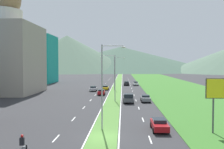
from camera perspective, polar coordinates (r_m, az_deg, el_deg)
The scene contains 49 objects.
ground_plane at distance 28.49m, azimuth -2.02°, elevation -14.10°, with size 600.00×600.00×0.00m, color #2D2D30.
grass_median at distance 87.64m, azimuth 1.09°, elevation -2.93°, with size 3.20×240.00×0.06m, color #518438.
grass_verge_right at distance 89.53m, azimuth 14.40°, elevation -2.89°, with size 24.00×240.00×0.06m, color #387028.
lane_dash_left_2 at distance 28.71m, azimuth -12.64°, elevation -14.02°, with size 0.16×2.80×0.01m, color silver.
lane_dash_left_3 at distance 37.84m, azimuth -8.76°, elevation -9.99°, with size 0.16×2.80×0.01m, color silver.
lane_dash_left_4 at distance 47.18m, azimuth -6.44°, elevation -7.51°, with size 0.16×2.80×0.01m, color silver.
lane_dash_left_5 at distance 56.64m, azimuth -4.91°, elevation -5.86°, with size 0.16×2.80×0.01m, color silver.
lane_dash_left_6 at distance 66.15m, azimuth -3.83°, elevation -4.67°, with size 0.16×2.80×0.01m, color silver.
lane_dash_left_7 at distance 75.71m, azimuth -3.02°, elevation -3.78°, with size 0.16×2.80×0.01m, color silver.
lane_dash_left_8 at distance 85.29m, azimuth -2.39°, elevation -3.09°, with size 0.16×2.80×0.01m, color silver.
lane_dash_left_9 at distance 94.89m, azimuth -1.89°, elevation -2.55°, with size 0.16×2.80×0.01m, color silver.
lane_dash_left_10 at distance 104.50m, azimuth -1.48°, elevation -2.10°, with size 0.16×2.80×0.01m, color silver.
lane_dash_left_11 at distance 114.12m, azimuth -1.14°, elevation -1.72°, with size 0.16×2.80×0.01m, color silver.
lane_dash_left_12 at distance 123.75m, azimuth -0.86°, elevation -1.41°, with size 0.16×2.80×0.01m, color silver.
lane_dash_left_13 at distance 133.39m, azimuth -0.61°, elevation -1.14°, with size 0.16×2.80×0.01m, color silver.
lane_dash_left_14 at distance 143.03m, azimuth -0.40°, elevation -0.90°, with size 0.16×2.80×0.01m, color silver.
lane_dash_left_15 at distance 152.67m, azimuth -0.22°, elevation -0.70°, with size 0.16×2.80×0.01m, color silver.
lane_dash_right_2 at distance 27.93m, azimuth 8.71°, elevation -14.45°, with size 0.16×2.80×0.01m, color silver.
lane_dash_right_3 at distance 37.25m, azimuth 7.08°, elevation -10.17°, with size 0.16×2.80×0.01m, color silver.
lane_dash_right_4 at distance 46.71m, azimuth 6.13°, elevation -7.61°, with size 0.16×2.80×0.01m, color silver.
lane_dash_right_5 at distance 56.24m, azimuth 5.50°, elevation -5.92°, with size 0.16×2.80×0.01m, color silver.
lane_dash_right_6 at distance 65.82m, azimuth 5.06°, elevation -4.71°, with size 0.16×2.80×0.01m, color silver.
lane_dash_right_7 at distance 75.42m, azimuth 4.74°, elevation -3.81°, with size 0.16×2.80×0.01m, color silver.
lane_dash_right_8 at distance 85.03m, azimuth 4.48°, elevation -3.12°, with size 0.16×2.80×0.01m, color silver.
lane_dash_right_9 at distance 94.65m, azimuth 4.28°, elevation -2.56°, with size 0.16×2.80×0.01m, color silver.
lane_dash_right_10 at distance 104.29m, azimuth 4.12°, elevation -2.11°, with size 0.16×2.80×0.01m, color silver.
lane_dash_right_11 at distance 113.93m, azimuth 3.98°, elevation -1.73°, with size 0.16×2.80×0.01m, color silver.
lane_dash_right_12 at distance 123.57m, azimuth 3.87°, elevation -1.42°, with size 0.16×2.80×0.01m, color silver.
lane_dash_right_13 at distance 133.22m, azimuth 3.77°, elevation -1.15°, with size 0.16×2.80×0.01m, color silver.
lane_dash_right_14 at distance 142.87m, azimuth 3.69°, elevation -0.91°, with size 0.16×2.80×0.01m, color silver.
lane_dash_right_15 at distance 152.52m, azimuth 3.61°, elevation -0.71°, with size 0.16×2.80×0.01m, color silver.
edge_line_median_left at distance 87.70m, azimuth -0.06°, elevation -2.94°, with size 0.16×240.00×0.01m, color silver.
edge_line_median_right at distance 87.61m, azimuth 2.23°, elevation -2.95°, with size 0.16×240.00×0.01m, color silver.
domed_building at distance 76.19m, azimuth -23.59°, elevation 5.30°, with size 18.72×18.72×31.18m.
midrise_colored at distance 114.44m, azimuth -16.97°, elevation 3.35°, with size 15.79×15.79×20.61m, color teal.
hill_far_left at distance 277.50m, azimuth -10.20°, elevation 4.70°, with size 150.08×150.08×39.53m, color #516B56.
hill_far_center at distance 323.68m, azimuth 2.02°, elevation 3.62°, with size 235.87×235.87×30.85m, color #3D5647.
street_lamp_near at distance 30.63m, azimuth -1.75°, elevation -1.59°, with size 3.00×0.31×10.48m.
street_lamp_mid at distance 54.46m, azimuth 0.31°, elevation -0.03°, with size 3.38×0.43×10.12m.
street_lamp_far at distance 78.33m, azimuth 0.79°, elevation 0.80°, with size 3.38×0.50×10.43m.
car_0 at distance 95.48m, azimuth 5.41°, elevation -2.05°, with size 2.01×4.08×1.55m.
car_1 at distance 54.50m, azimuth 7.65°, elevation -5.40°, with size 2.03×4.37×1.44m.
car_2 at distance 31.58m, azimuth 10.73°, elevation -11.11°, with size 1.91×4.57×1.40m.
car_3 at distance 95.48m, azimuth 3.33°, elevation -2.04°, with size 2.03×4.47×1.56m.
car_4 at distance 75.39m, azimuth -4.27°, elevation -3.22°, with size 2.01×4.31×1.52m.
car_5 at distance 65.92m, azimuth -2.43°, elevation -4.04°, with size 1.88×4.09×1.45m.
car_6 at distance 78.93m, azimuth -1.51°, elevation -3.01°, with size 2.03×4.31×1.37m.
pickup_truck_0 at distance 52.86m, azimuth 3.76°, elevation -5.37°, with size 2.18×5.40×2.00m.
motorcycle_rider at distance 24.57m, azimuth -19.78°, elevation -15.12°, with size 0.36×2.00×1.80m.
Camera 1 is at (2.17, -27.24, 8.05)m, focal length 40.08 mm.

